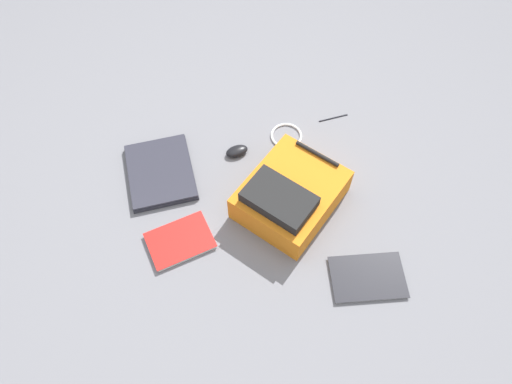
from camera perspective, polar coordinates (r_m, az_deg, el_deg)
name	(u,v)px	position (r m, az deg, el deg)	size (l,w,h in m)	color
ground_plane	(247,196)	(1.99, -1.06, -0.54)	(3.42, 3.42, 0.00)	slate
backpack	(290,195)	(1.91, 4.05, -0.38)	(0.52, 0.52, 0.18)	orange
laptop	(160,172)	(2.08, -11.35, 2.37)	(0.37, 0.32, 0.03)	#24242C
book_comic	(180,241)	(1.91, -9.05, -5.78)	(0.25, 0.29, 0.02)	silver
book_blue	(368,277)	(1.87, 13.18, -9.90)	(0.19, 0.28, 0.01)	silver
computer_mouse	(237,151)	(2.10, -2.30, 4.91)	(0.06, 0.10, 0.03)	black
cable_coil	(286,136)	(2.17, 3.64, 6.73)	(0.14, 0.14, 0.01)	silver
pen_black	(333,118)	(2.27, 9.23, 8.76)	(0.01, 0.01, 0.14)	black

